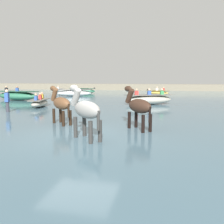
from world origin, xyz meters
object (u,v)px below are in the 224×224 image
horse_flank_grey (86,111)px  boat_near_starboard (82,91)px  horse_trailing_bay (61,104)px  boat_mid_channel (158,93)px  boat_distant_east (17,96)px  boat_mid_outer (149,99)px  boat_far_inshore (40,103)px  boat_near_port (74,93)px  person_wading_close (7,102)px  boat_distant_west (59,91)px  horse_lead_dark_bay (138,107)px

horse_flank_grey → boat_near_starboard: horse_flank_grey is taller
horse_trailing_bay → boat_mid_channel: bearing=80.3°
boat_distant_east → boat_mid_outer: bearing=-6.2°
horse_flank_grey → boat_far_inshore: horse_flank_grey is taller
boat_near_port → person_wading_close: 13.60m
person_wading_close → boat_near_port: bearing=94.0°
boat_distant_east → boat_distant_west: 12.72m
horse_lead_dark_bay → boat_mid_outer: horse_lead_dark_bay is taller
boat_distant_east → boat_near_starboard: boat_distant_east is taller
boat_far_inshore → person_wading_close: (-0.50, -2.98, 0.32)m
horse_lead_dark_bay → boat_mid_outer: size_ratio=0.50×
boat_near_starboard → boat_distant_west: 4.19m
boat_distant_east → boat_near_starboard: size_ratio=1.16×
boat_distant_east → boat_far_inshore: bearing=-43.8°
horse_flank_grey → boat_near_port: size_ratio=0.50×
boat_mid_outer → boat_far_inshore: size_ratio=1.36×
horse_trailing_bay → person_wading_close: bearing=148.0°
boat_mid_outer → boat_distant_west: bearing=134.6°
boat_mid_channel → horse_flank_grey: bearing=-94.0°
horse_lead_dark_bay → boat_far_inshore: bearing=140.2°
horse_lead_dark_bay → person_wading_close: (-8.24, 3.47, -0.29)m
boat_near_starboard → boat_distant_west: boat_distant_west is taller
horse_flank_grey → boat_mid_outer: (1.29, 11.59, -0.56)m
horse_lead_dark_bay → boat_far_inshore: 10.10m
boat_near_starboard → boat_mid_outer: boat_mid_outer is taller
boat_far_inshore → person_wading_close: size_ratio=1.77×
person_wading_close → boat_mid_outer: bearing=37.8°
boat_mid_channel → boat_distant_west: size_ratio=1.11×
boat_mid_channel → horse_lead_dark_bay: bearing=-90.2°
boat_mid_outer → boat_distant_west: 19.60m
boat_near_starboard → boat_near_port: size_ratio=0.90×
horse_trailing_bay → boat_far_inshore: bearing=125.6°
boat_near_port → horse_trailing_bay: bearing=-70.9°
boat_near_port → person_wading_close: bearing=-86.0°
boat_near_starboard → horse_lead_dark_bay: bearing=-65.8°
horse_trailing_bay → boat_distant_east: size_ratio=0.45×
boat_far_inshore → boat_distant_west: (-6.27, 17.18, -0.02)m
boat_distant_west → person_wading_close: size_ratio=1.67×
horse_lead_dark_bay → boat_mid_channel: 21.37m
horse_trailing_bay → boat_mid_outer: size_ratio=0.49×
boat_mid_channel → boat_distant_west: 14.28m
horse_flank_grey → boat_near_port: (-7.66, 18.93, -0.58)m
boat_mid_channel → boat_distant_east: bearing=-140.5°
horse_trailing_bay → boat_distant_west: size_ratio=0.71×
boat_near_starboard → boat_mid_channel: size_ratio=1.22×
boat_distant_east → boat_near_starboard: (2.45, 11.30, -0.08)m
boat_near_starboard → boat_distant_west: (-3.98, 1.32, -0.07)m
boat_distant_east → boat_mid_channel: bearing=39.5°
horse_lead_dark_bay → boat_distant_east: bearing=138.6°
boat_distant_east → person_wading_close: (4.24, -7.53, 0.18)m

